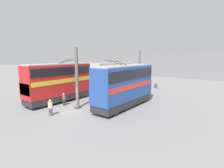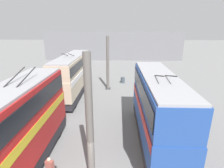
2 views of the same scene
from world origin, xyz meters
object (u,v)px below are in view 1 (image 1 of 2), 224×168
at_px(bus_left_far, 125,84).
at_px(person_aisle_foreground, 50,107).
at_px(bus_right_near, 59,80).
at_px(bus_right_mid, 114,74).
at_px(oil_drum, 156,86).
at_px(person_by_right_row, 64,99).

bearing_deg(bus_left_far, person_aisle_foreground, 149.22).
height_order(bus_left_far, bus_right_near, bus_right_near).
height_order(bus_right_mid, person_aisle_foreground, bus_right_mid).
bearing_deg(bus_left_far, bus_right_mid, 42.12).
height_order(bus_right_near, oil_drum, bus_right_near).
xyz_separation_m(bus_left_far, bus_right_near, (-3.20, 8.57, 0.06)).
bearing_deg(oil_drum, bus_right_near, 160.04).
xyz_separation_m(bus_right_near, person_by_right_row, (-0.91, -2.03, -2.15)).
bearing_deg(person_by_right_row, bus_right_mid, 19.77).
height_order(bus_left_far, person_by_right_row, bus_left_far).
bearing_deg(bus_right_mid, bus_left_far, -137.88).
bearing_deg(bus_right_mid, oil_drum, -51.94).
relative_size(bus_right_mid, person_by_right_row, 7.14).
height_order(person_aisle_foreground, oil_drum, person_aisle_foreground).
distance_m(bus_right_near, bus_right_mid, 12.68).
relative_size(bus_left_far, person_by_right_row, 6.14).
relative_size(bus_left_far, bus_right_mid, 0.86).
bearing_deg(oil_drum, person_by_right_row, 166.70).
height_order(person_aisle_foreground, person_by_right_row, person_aisle_foreground).
bearing_deg(oil_drum, person_aisle_foreground, 174.03).
bearing_deg(bus_right_near, person_aisle_foreground, -135.67).
height_order(bus_right_near, bus_right_mid, bus_right_near).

